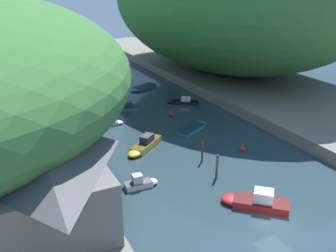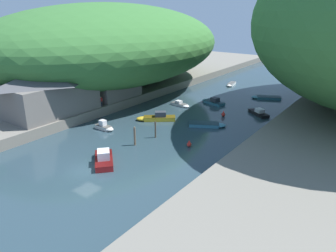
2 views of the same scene
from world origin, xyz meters
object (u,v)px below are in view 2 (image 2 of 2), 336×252
boat_mid_channel (105,127)px  boat_navy_launch (213,101)px  person_by_boathouse (65,108)px  boat_cabin_cruiser (265,97)px  person_on_quay (101,101)px  boathouse_shed (111,83)px  boat_moored_right (181,104)px  boat_white_cruiser (257,112)px  boat_red_skiff (208,125)px  boat_yellow_tender (156,118)px  boat_near_quay (231,84)px  channel_buoy_far (223,114)px  channel_buoy_near (189,144)px  waterfront_building (48,89)px  boat_open_rowboat (104,157)px

boat_mid_channel → boat_navy_launch: size_ratio=0.66×
person_by_boathouse → boat_mid_channel: bearing=-78.2°
boat_cabin_cruiser → person_on_quay: size_ratio=3.55×
boathouse_shed → boat_mid_channel: bearing=-49.7°
boat_cabin_cruiser → person_on_quay: bearing=118.8°
boat_moored_right → person_on_quay: 14.84m
boat_white_cruiser → boat_navy_launch: size_ratio=0.97×
boat_moored_right → boat_red_skiff: bearing=64.1°
boathouse_shed → boat_yellow_tender: size_ratio=1.65×
boat_moored_right → boat_red_skiff: 11.72m
boat_near_quay → channel_buoy_far: channel_buoy_far is taller
boathouse_shed → boat_near_quay: (11.25, 27.63, -3.84)m
boat_moored_right → channel_buoy_near: bearing=45.9°
person_by_boathouse → boat_white_cruiser: bearing=-46.4°
boat_moored_right → boat_mid_channel: size_ratio=1.20×
boat_mid_channel → person_by_boathouse: bearing=-74.4°
waterfront_building → boat_white_cruiser: 34.56m
boat_white_cruiser → boat_yellow_tender: 17.67m
boat_open_rowboat → boat_navy_launch: boat_open_rowboat is taller
boat_cabin_cruiser → person_on_quay: (-18.75, -26.65, 2.32)m
boat_mid_channel → boat_open_rowboat: bearing=48.7°
channel_buoy_near → channel_buoy_far: channel_buoy_far is taller
boathouse_shed → waterfront_building: bearing=-93.2°
waterfront_building → boat_moored_right: (11.68, 19.60, -5.14)m
boat_cabin_cruiser → waterfront_building: bearing=120.2°
boat_yellow_tender → person_on_quay: (-9.12, -3.16, 2.09)m
boat_near_quay → boat_yellow_tender: bearing=82.7°
boat_near_quay → boat_open_rowboat: (5.17, -45.44, 0.23)m
boat_near_quay → person_on_quay: 34.21m
boat_navy_launch → person_by_boathouse: (-13.37, -23.57, 2.17)m
boathouse_shed → boat_moored_right: 13.51m
boat_cabin_cruiser → channel_buoy_far: bearing=147.8°
boat_yellow_tender → person_by_boathouse: bearing=93.7°
person_on_quay → boat_white_cruiser: bearing=-44.2°
boathouse_shed → boat_yellow_tender: 13.03m
boat_yellow_tender → channel_buoy_far: 11.50m
boat_yellow_tender → channel_buoy_near: size_ratio=6.50×
channel_buoy_near → person_on_quay: bearing=172.1°
channel_buoy_near → boat_mid_channel: bearing=-171.7°
boat_white_cruiser → person_on_quay: (-21.28, -15.98, 2.20)m
boat_red_skiff → boat_navy_launch: size_ratio=1.12×
boat_navy_launch → boat_near_quay: bearing=28.2°
boathouse_shed → person_by_boathouse: boathouse_shed is taller
boat_navy_launch → channel_buoy_far: boat_navy_launch is taller
channel_buoy_near → boat_near_quay: bearing=107.3°
boat_near_quay → boathouse_shed: bearing=58.5°
person_by_boathouse → boat_cabin_cruiser: bearing=-32.3°
boathouse_shed → person_by_boathouse: 11.96m
person_on_quay → boat_navy_launch: bearing=-25.5°
waterfront_building → boat_red_skiff: (21.30, 12.92, -5.18)m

